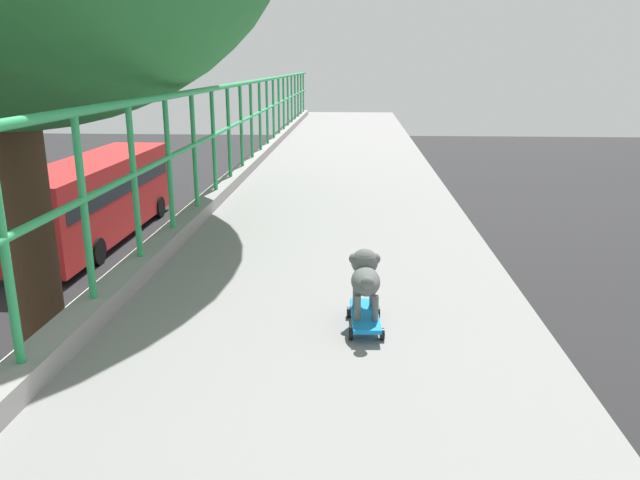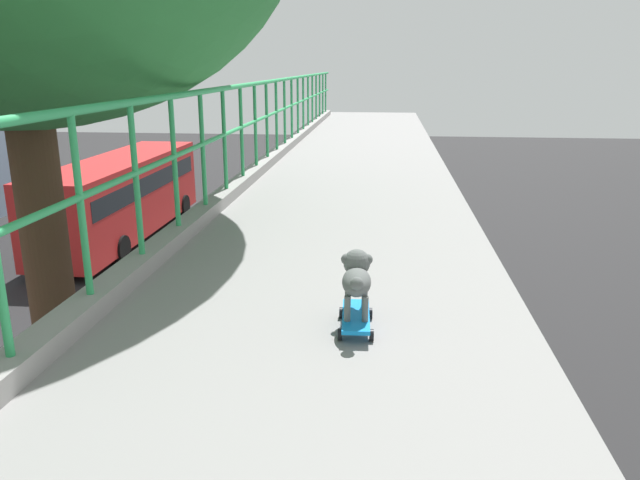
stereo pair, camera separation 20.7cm
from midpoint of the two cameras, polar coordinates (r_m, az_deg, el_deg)
city_bus at (r=25.68m, az=-17.74°, el=4.16°), size 2.70×11.11×3.21m
toy_skateboard at (r=3.59m, az=5.01°, el=-7.20°), size 0.22×0.48×0.09m
small_dog at (r=3.56m, az=5.09°, el=-3.34°), size 0.19×0.43×0.35m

